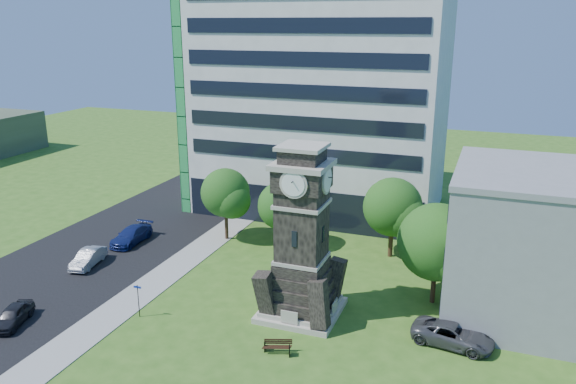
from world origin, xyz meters
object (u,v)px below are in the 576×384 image
at_px(car_street_north, 131,235).
at_px(car_east_lot, 453,335).
at_px(car_street_mid, 88,258).
at_px(park_bench, 277,346).
at_px(car_street_south, 13,315).
at_px(street_sign, 138,297).
at_px(clock_tower, 302,244).

bearing_deg(car_street_north, car_east_lot, -15.64).
distance_m(car_street_mid, park_bench, 21.01).
height_order(car_street_mid, car_street_north, car_street_north).
relative_size(car_street_south, car_east_lot, 0.74).
bearing_deg(car_east_lot, street_sign, 109.14).
xyz_separation_m(park_bench, street_sign, (-10.74, 0.77, 1.04)).
height_order(car_street_north, street_sign, street_sign).
bearing_deg(clock_tower, car_street_north, 160.24).
height_order(car_east_lot, street_sign, street_sign).
xyz_separation_m(car_street_mid, car_street_north, (0.32, 5.66, 0.05)).
bearing_deg(street_sign, car_street_north, 125.65).
bearing_deg(street_sign, car_east_lot, 8.96).
relative_size(park_bench, street_sign, 0.72).
bearing_deg(car_street_mid, car_street_north, 76.11).
relative_size(clock_tower, car_east_lot, 2.36).
relative_size(clock_tower, car_street_south, 3.19).
bearing_deg(car_street_mid, street_sign, -43.07).
distance_m(clock_tower, car_street_north, 21.04).
bearing_deg(car_street_north, car_street_mid, -94.85).
bearing_deg(car_street_mid, clock_tower, -14.37).
xyz_separation_m(car_street_south, car_street_north, (-1.37, 15.40, 0.08)).
distance_m(car_street_south, car_street_mid, 9.89).
relative_size(car_street_south, street_sign, 1.57).
bearing_deg(clock_tower, car_street_mid, 176.26).
relative_size(car_street_south, car_street_north, 0.76).
relative_size(car_street_north, car_east_lot, 0.98).
height_order(car_street_south, car_street_north, car_street_north).
bearing_deg(clock_tower, park_bench, -86.96).
height_order(clock_tower, street_sign, clock_tower).
bearing_deg(car_street_north, clock_tower, -21.35).
height_order(car_street_mid, park_bench, car_street_mid).
xyz_separation_m(car_street_north, park_bench, (19.62, -12.28, -0.25)).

